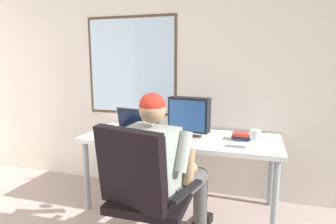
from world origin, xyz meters
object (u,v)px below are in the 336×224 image
Objects in this scene: laptop at (126,126)px; desk_speaker at (155,123)px; person_seated at (164,167)px; cd_case at (146,138)px; book_stack at (241,136)px; desk at (180,143)px; wine_glass at (255,135)px; crt_monitor at (189,116)px; office_chair at (142,188)px.

laptop is 2.28× the size of desk_speaker.
person_seated is 8.44× the size of cd_case.
laptop is 1.15m from book_stack.
desk is 0.74m from wine_glass.
crt_monitor is 0.68m from laptop.
office_chair is 0.79m from cd_case.
desk_speaker is at bearing 156.68° from crt_monitor.
person_seated reaches higher than laptop.
laptop is 2.23× the size of wine_glass.
office_chair is 2.95× the size of laptop.
desk is at bearing 28.62° from cd_case.
wine_glass is at bearing -17.23° from crt_monitor.
desk is 12.11× the size of desk_speaker.
book_stack is 0.88m from cd_case.
desk is at bearing -26.98° from desk_speaker.
crt_monitor is 2.19× the size of book_stack.
desk_speaker is (-1.00, 0.36, -0.03)m from wine_glass.
desk_speaker reaches higher than cd_case.
laptop is at bearing 178.55° from desk.
book_stack is at bearing 50.43° from person_seated.
wine_glass is 1.06m from desk_speaker.
crt_monitor is 0.64m from wine_glass.
desk is at bearing 163.85° from wine_glass.
cd_case is (-0.25, 0.74, 0.15)m from office_chair.
crt_monitor is at bearing 82.12° from office_chair.
wine_glass is (0.60, -0.19, -0.10)m from crt_monitor.
desk is at bearing 92.59° from person_seated.
desk_speaker is 0.33m from cd_case.
office_chair is 5.67× the size of book_stack.
desk_speaker is at bearing 160.30° from wine_glass.
crt_monitor is 0.45m from desk_speaker.
office_chair reaches higher than wine_glass.
office_chair is at bearing -103.17° from person_seated.
office_chair reaches higher than laptop.
office_chair is 0.96m from crt_monitor.
desk_speaker reaches higher than desk.
desk is at bearing 171.83° from crt_monitor.
desk is 0.58m from book_stack.
desk is 5.30× the size of laptop.
desk_speaker is 1.05× the size of cd_case.
crt_monitor is (0.06, 0.60, 0.29)m from person_seated.
cd_case is at bearing -31.05° from laptop.
person_seated is 0.89m from laptop.
book_stack is at bearing 57.07° from office_chair.
wine_glass is (0.66, 0.42, 0.19)m from person_seated.
desk_speaker is 0.89m from book_stack.
person_seated is 7.85× the size of wine_glass.
book_stack is (1.15, 0.02, -0.03)m from laptop.
desk_speaker is (0.27, 0.14, 0.01)m from laptop.
crt_monitor is 0.45m from cd_case.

